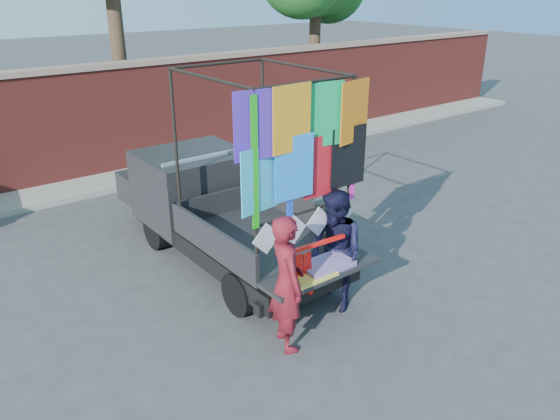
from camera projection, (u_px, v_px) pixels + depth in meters
ground at (291, 294)px, 8.14m from camera, size 90.00×90.00×0.00m
brick_wall at (105, 120)px, 12.74m from camera, size 30.00×0.45×2.61m
curb at (123, 179)px, 12.72m from camera, size 30.00×1.20×0.12m
pickup_truck at (210, 205)px, 9.26m from camera, size 2.04×5.11×3.22m
woman at (287, 283)px, 6.68m from camera, size 0.60×0.75×1.79m
man at (335, 251)px, 7.52m from camera, size 0.68×0.86×1.74m
streamer_bundle at (307, 262)px, 6.99m from camera, size 1.02×0.12×0.70m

